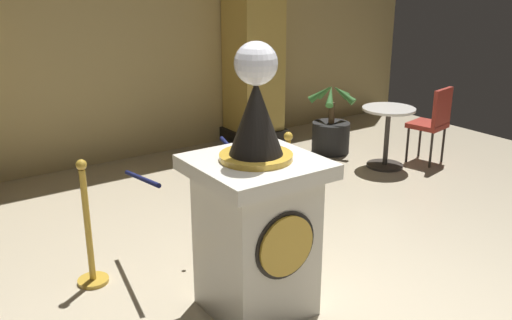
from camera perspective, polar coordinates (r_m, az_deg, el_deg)
back_wall at (r=7.15m, az=-16.00°, el=13.44°), size 10.16×0.16×3.51m
pedestal_clock at (r=3.88m, az=0.04°, el=-5.61°), size 0.81×0.81×1.90m
stanchion_near at (r=5.11m, az=3.14°, el=-4.17°), size 0.24×0.24×0.99m
stanchion_far at (r=4.54m, az=-16.41°, el=-7.87°), size 0.24×0.24×1.01m
velvet_rope at (r=4.59m, az=-6.21°, el=-0.98°), size 1.01×0.99×0.22m
column_right at (r=7.70m, az=-0.27°, el=13.83°), size 0.75×0.75×3.37m
potted_palm_right at (r=7.55m, az=7.53°, el=2.88°), size 0.60×0.61×0.95m
cafe_table at (r=7.06m, az=13.07°, el=3.03°), size 0.63×0.63×0.74m
cafe_chair_red at (r=7.32m, az=17.43°, el=3.97°), size 0.47×0.47×0.96m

